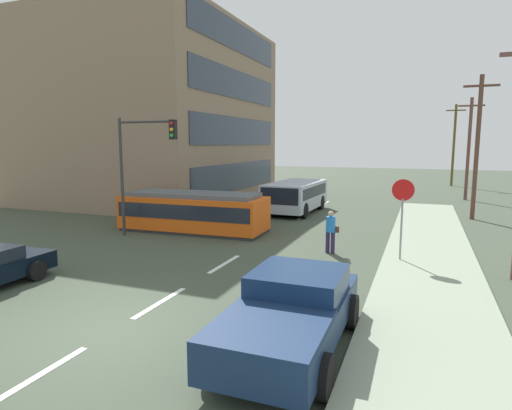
% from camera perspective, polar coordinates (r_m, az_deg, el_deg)
% --- Properties ---
extents(ground_plane, '(120.00, 120.00, 0.00)m').
position_cam_1_polar(ground_plane, '(19.02, 0.99, -4.75)').
color(ground_plane, '#3F4939').
extents(sidewalk_curb_right, '(3.20, 36.00, 0.14)m').
position_cam_1_polar(sidewalk_curb_right, '(14.02, 22.13, -9.82)').
color(sidewalk_curb_right, gray).
rests_on(sidewalk_curb_right, ground).
extents(lane_stripe_0, '(0.16, 2.40, 0.01)m').
position_cam_1_polar(lane_stripe_0, '(9.41, -27.13, -19.66)').
color(lane_stripe_0, silver).
rests_on(lane_stripe_0, ground).
extents(lane_stripe_1, '(0.16, 2.40, 0.01)m').
position_cam_1_polar(lane_stripe_1, '(12.15, -12.59, -12.52)').
color(lane_stripe_1, silver).
rests_on(lane_stripe_1, ground).
extents(lane_stripe_2, '(0.16, 2.40, 0.01)m').
position_cam_1_polar(lane_stripe_2, '(15.45, -4.23, -7.82)').
color(lane_stripe_2, silver).
rests_on(lane_stripe_2, ground).
extents(lane_stripe_3, '(0.16, 2.40, 0.01)m').
position_cam_1_polar(lane_stripe_3, '(25.31, 6.30, -1.54)').
color(lane_stripe_3, silver).
rests_on(lane_stripe_3, ground).
extents(lane_stripe_4, '(0.16, 2.40, 0.01)m').
position_cam_1_polar(lane_stripe_4, '(31.07, 9.18, 0.22)').
color(lane_stripe_4, silver).
rests_on(lane_stripe_4, ground).
extents(corner_building, '(14.30, 16.26, 12.80)m').
position_cam_1_polar(corner_building, '(34.48, -13.52, 11.53)').
color(corner_building, '#887058').
rests_on(corner_building, ground).
extents(streetcar_tram, '(7.18, 2.75, 1.91)m').
position_cam_1_polar(streetcar_tram, '(21.11, -8.31, -0.82)').
color(streetcar_tram, '#DF5513').
rests_on(streetcar_tram, ground).
extents(city_bus, '(2.72, 5.91, 1.89)m').
position_cam_1_polar(city_bus, '(26.65, 5.25, 1.32)').
color(city_bus, '#AEB7C4').
rests_on(city_bus, ground).
extents(pedestrian_crossing, '(0.50, 0.36, 1.67)m').
position_cam_1_polar(pedestrian_crossing, '(16.94, 9.91, -3.22)').
color(pedestrian_crossing, '#2C2048').
rests_on(pedestrian_crossing, ground).
extents(pickup_truck_parked, '(2.29, 5.01, 1.55)m').
position_cam_1_polar(pickup_truck_parked, '(9.18, 4.75, -14.00)').
color(pickup_truck_parked, '#172B4E').
rests_on(pickup_truck_parked, ground).
extents(stop_sign, '(0.76, 0.07, 2.88)m').
position_cam_1_polar(stop_sign, '(15.97, 18.91, 0.31)').
color(stop_sign, gray).
rests_on(stop_sign, sidewalk_curb_right).
extents(traffic_light_mast, '(3.01, 0.33, 5.40)m').
position_cam_1_polar(traffic_light_mast, '(19.89, -14.96, 6.52)').
color(traffic_light_mast, '#333333').
rests_on(traffic_light_mast, ground).
extents(utility_pole_mid, '(1.80, 0.24, 7.97)m').
position_cam_1_polar(utility_pole_mid, '(26.92, 27.34, 7.08)').
color(utility_pole_mid, brown).
rests_on(utility_pole_mid, ground).
extents(utility_pole_far, '(1.80, 0.24, 7.62)m').
position_cam_1_polar(utility_pole_far, '(36.08, 26.44, 6.92)').
color(utility_pole_far, brown).
rests_on(utility_pole_far, ground).
extents(utility_pole_distant, '(1.80, 0.24, 8.10)m').
position_cam_1_polar(utility_pole_distant, '(47.64, 24.82, 7.41)').
color(utility_pole_distant, brown).
rests_on(utility_pole_distant, ground).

